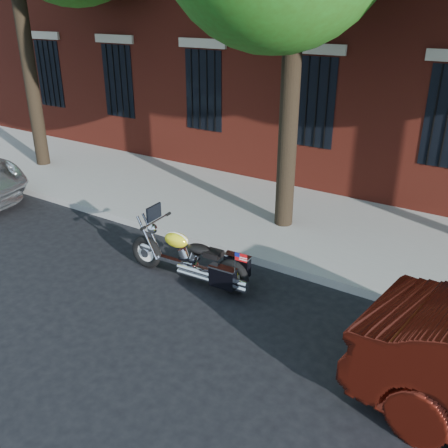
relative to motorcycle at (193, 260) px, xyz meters
The scene contains 4 objects.
ground 0.51m from the motorcycle, 135.18° to the right, with size 120.00×120.00×0.00m, color black.
curb 1.23m from the motorcycle, 100.65° to the left, with size 40.00×0.16×0.15m, color gray.
sidewalk 3.07m from the motorcycle, 94.11° to the left, with size 40.00×3.60×0.15m, color gray.
motorcycle is the anchor object (origin of this frame).
Camera 1 is at (4.62, -5.51, 4.25)m, focal length 40.00 mm.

